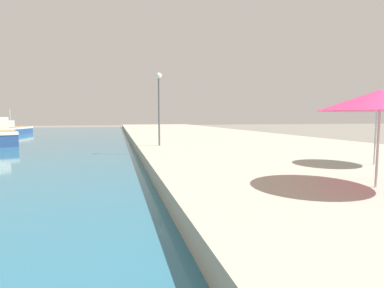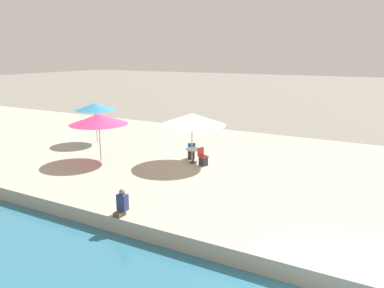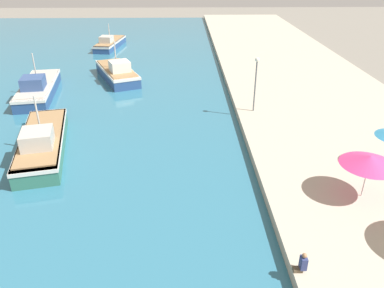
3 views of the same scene
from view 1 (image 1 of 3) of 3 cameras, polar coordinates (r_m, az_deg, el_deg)
quay_promenade at (r=31.94m, az=2.72°, el=1.34°), size 16.00×90.00×0.61m
fishing_boat_distant at (r=48.12m, az=-31.35°, el=2.37°), size 3.56×9.08×3.43m
cafe_umbrella_white at (r=8.95m, az=32.24°, el=7.07°), size 3.04×3.04×2.49m
cafe_umbrella_striped at (r=13.30m, az=31.80°, el=6.49°), size 2.50×2.50×2.52m
lamppost at (r=19.07m, az=-6.31°, el=8.99°), size 0.36×0.36×4.56m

